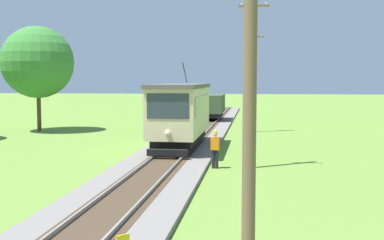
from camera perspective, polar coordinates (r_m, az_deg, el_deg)
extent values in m
cube|color=beige|center=(27.08, -1.38, 1.15)|extent=(2.50, 8.00, 2.60)
cube|color=#56514C|center=(27.02, -1.39, 4.14)|extent=(2.60, 8.32, 0.22)
cube|color=black|center=(27.23, -1.38, -2.17)|extent=(2.10, 7.04, 0.44)
cube|color=#2D3842|center=(23.10, -2.95, 1.67)|extent=(2.10, 0.03, 1.25)
cube|color=#2D3842|center=(26.89, 1.27, 1.90)|extent=(0.02, 6.72, 1.04)
sphere|color=#F4EAB2|center=(23.17, -2.95, -1.59)|extent=(0.28, 0.28, 0.28)
cylinder|color=black|center=(28.61, -0.89, 5.80)|extent=(0.05, 1.67, 1.19)
cube|color=black|center=(23.16, -3.01, -3.97)|extent=(2.00, 0.36, 0.32)
cylinder|color=black|center=(25.03, -2.18, -2.79)|extent=(1.54, 0.80, 0.80)
cylinder|color=black|center=(29.43, -0.69, -1.64)|extent=(1.54, 0.80, 0.80)
cube|color=#384C33|center=(45.77, 2.31, 2.01)|extent=(2.40, 5.20, 1.70)
cube|color=black|center=(45.83, 2.31, 0.67)|extent=(2.02, 4.78, 0.38)
cylinder|color=black|center=(44.29, 2.12, 0.52)|extent=(1.54, 0.76, 0.76)
cylinder|color=black|center=(47.38, 2.48, 0.80)|extent=(1.54, 0.76, 0.76)
cylinder|color=brown|center=(8.23, 6.99, 2.70)|extent=(0.24, 0.50, 7.50)
cylinder|color=brown|center=(21.84, 7.41, 5.22)|extent=(0.24, 0.55, 8.41)
cube|color=brown|center=(22.10, 7.51, 13.53)|extent=(1.40, 0.10, 0.10)
cylinder|color=silver|center=(22.12, 6.04, 13.80)|extent=(0.08, 0.08, 0.10)
cylinder|color=silver|center=(22.12, 8.98, 13.77)|extent=(0.08, 0.08, 0.10)
cylinder|color=brown|center=(36.86, 7.51, 5.03)|extent=(0.24, 0.25, 8.36)
cube|color=brown|center=(37.01, 7.57, 9.95)|extent=(1.40, 0.10, 0.10)
cylinder|color=silver|center=(37.02, 6.70, 10.12)|extent=(0.08, 0.08, 0.10)
cylinder|color=silver|center=(37.02, 8.43, 10.10)|extent=(0.08, 0.08, 0.10)
cone|color=gray|center=(44.21, -4.07, 0.24)|extent=(2.45, 2.45, 1.00)
cylinder|color=black|center=(21.72, 2.59, -4.74)|extent=(0.15, 0.15, 0.86)
cylinder|color=black|center=(21.70, 3.01, -4.75)|extent=(0.15, 0.15, 0.86)
cube|color=orange|center=(21.60, 2.81, -2.86)|extent=(0.39, 0.26, 0.58)
sphere|color=tan|center=(21.55, 2.82, -1.73)|extent=(0.22, 0.22, 0.22)
sphere|color=yellow|center=(21.54, 2.82, -1.46)|extent=(0.21, 0.21, 0.21)
cylinder|color=#4C3823|center=(39.17, -18.02, 1.13)|extent=(0.32, 0.32, 3.33)
sphere|color=#387A33|center=(39.12, -18.17, 6.66)|extent=(5.64, 5.64, 5.64)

